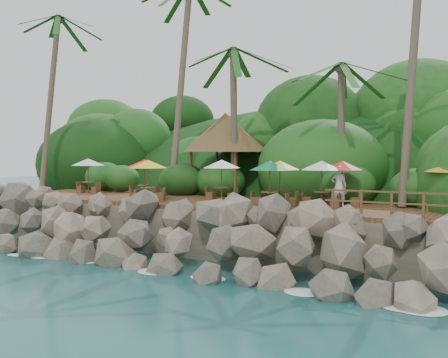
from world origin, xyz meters
The scene contains 12 objects.
ground centered at (0.00, 0.00, 0.00)m, with size 140.00×140.00×0.00m, color #19514F.
land_base centered at (0.00, 16.00, 1.05)m, with size 32.00×25.20×2.10m, color gray.
jungle_hill centered at (0.00, 23.50, 0.00)m, with size 44.80×28.00×15.40m, color #143811.
seawall centered at (0.00, 2.00, 1.15)m, with size 29.00×4.00×2.30m, color gray, non-canonical shape.
terrace centered at (0.00, 6.00, 2.20)m, with size 26.00×5.00×0.20m, color brown.
jungle_foliage centered at (0.00, 15.00, 0.00)m, with size 44.00×16.00×12.00m, color #143811, non-canonical shape.
foam_line centered at (0.00, 0.30, 0.03)m, with size 25.20×0.80×0.06m.
palms centered at (0.97, 8.70, 11.88)m, with size 32.59×7.30×13.43m.
palapa centered at (-2.25, 10.05, 5.79)m, with size 4.82×4.82×4.60m.
dining_clusters centered at (1.98, 5.88, 3.97)m, with size 22.45×4.17×2.01m.
railing centered at (8.92, 3.65, 2.91)m, with size 6.10×0.10×1.00m.
waiter centered at (5.52, 6.43, 3.21)m, with size 0.66×0.43×1.81m, color white.
Camera 1 is at (12.67, -15.90, 4.73)m, focal length 42.49 mm.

